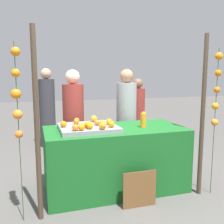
% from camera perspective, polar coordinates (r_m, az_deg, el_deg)
% --- Properties ---
extents(ground_plane, '(24.00, 24.00, 0.00)m').
position_cam_1_polar(ground_plane, '(3.75, 0.70, -16.57)').
color(ground_plane, '#565451').
extents(stall_counter, '(1.89, 0.89, 0.86)m').
position_cam_1_polar(stall_counter, '(3.59, 0.72, -10.34)').
color(stall_counter, '#196023').
rests_on(stall_counter, ground_plane).
extents(orange_tray, '(0.75, 0.66, 0.06)m').
position_cam_1_polar(orange_tray, '(3.36, -5.30, -3.55)').
color(orange_tray, gray).
rests_on(orange_tray, stall_counter).
extents(orange_0, '(0.07, 0.07, 0.07)m').
position_cam_1_polar(orange_0, '(3.55, -7.90, -1.86)').
color(orange_0, orange).
rests_on(orange_0, orange_tray).
extents(orange_1, '(0.08, 0.08, 0.08)m').
position_cam_1_polar(orange_1, '(3.44, -7.94, -2.14)').
color(orange_1, orange).
rests_on(orange_1, orange_tray).
extents(orange_2, '(0.08, 0.08, 0.08)m').
position_cam_1_polar(orange_2, '(3.21, -5.38, -2.81)').
color(orange_2, orange).
rests_on(orange_2, orange_tray).
extents(orange_3, '(0.08, 0.08, 0.08)m').
position_cam_1_polar(orange_3, '(3.30, -10.78, -2.67)').
color(orange_3, orange).
rests_on(orange_3, orange_tray).
extents(orange_4, '(0.07, 0.07, 0.07)m').
position_cam_1_polar(orange_4, '(3.14, -4.94, -3.16)').
color(orange_4, orange).
rests_on(orange_4, orange_tray).
extents(orange_5, '(0.08, 0.08, 0.08)m').
position_cam_1_polar(orange_5, '(3.23, -0.14, -2.72)').
color(orange_5, orange).
rests_on(orange_5, orange_tray).
extents(orange_6, '(0.08, 0.08, 0.08)m').
position_cam_1_polar(orange_6, '(3.32, -2.13, -2.45)').
color(orange_6, orange).
rests_on(orange_6, orange_tray).
extents(orange_7, '(0.08, 0.08, 0.08)m').
position_cam_1_polar(orange_7, '(3.07, -8.19, -3.45)').
color(orange_7, orange).
rests_on(orange_7, orange_tray).
extents(orange_8, '(0.07, 0.07, 0.07)m').
position_cam_1_polar(orange_8, '(3.36, -3.41, -2.38)').
color(orange_8, orange).
rests_on(orange_8, orange_tray).
extents(orange_9, '(0.07, 0.07, 0.07)m').
position_cam_1_polar(orange_9, '(3.17, -6.66, -3.09)').
color(orange_9, orange).
rests_on(orange_9, orange_tray).
extents(orange_10, '(0.09, 0.09, 0.09)m').
position_cam_1_polar(orange_10, '(3.11, -2.13, -3.12)').
color(orange_10, orange).
rests_on(orange_10, orange_tray).
extents(orange_11, '(0.07, 0.07, 0.07)m').
position_cam_1_polar(orange_11, '(3.08, -6.81, -3.43)').
color(orange_11, orange).
rests_on(orange_11, orange_tray).
extents(orange_12, '(0.09, 0.09, 0.09)m').
position_cam_1_polar(orange_12, '(3.61, -4.09, -1.49)').
color(orange_12, orange).
rests_on(orange_12, orange_tray).
extents(orange_13, '(0.08, 0.08, 0.08)m').
position_cam_1_polar(orange_13, '(3.40, -0.64, -2.18)').
color(orange_13, orange).
rests_on(orange_13, orange_tray).
extents(juice_bottle, '(0.08, 0.08, 0.21)m').
position_cam_1_polar(juice_bottle, '(3.53, 7.02, -1.82)').
color(juice_bottle, orange).
rests_on(juice_bottle, stall_counter).
extents(chalkboard_sign, '(0.42, 0.03, 0.46)m').
position_cam_1_polar(chalkboard_sign, '(3.21, 6.13, -16.88)').
color(chalkboard_sign, brown).
rests_on(chalkboard_sign, ground_plane).
extents(vendor_left, '(0.33, 0.33, 1.66)m').
position_cam_1_polar(vendor_left, '(4.10, -8.57, -3.11)').
color(vendor_left, maroon).
rests_on(vendor_left, ground_plane).
extents(vendor_right, '(0.33, 0.33, 1.67)m').
position_cam_1_polar(vendor_right, '(4.33, 3.20, -2.32)').
color(vendor_right, '#99999E').
rests_on(vendor_right, ground_plane).
extents(crowd_person_0, '(0.34, 0.34, 1.71)m').
position_cam_1_polar(crowd_person_0, '(5.75, -14.26, 0.33)').
color(crowd_person_0, '#333338').
rests_on(crowd_person_0, ground_plane).
extents(crowd_person_1, '(0.30, 0.30, 1.50)m').
position_cam_1_polar(crowd_person_1, '(5.28, 5.67, -1.23)').
color(crowd_person_1, maroon).
rests_on(crowd_person_1, ground_plane).
extents(canopy_post_left, '(0.06, 0.06, 2.09)m').
position_cam_1_polar(canopy_post_left, '(2.80, -16.44, -3.13)').
color(canopy_post_left, '#473828').
rests_on(canopy_post_left, ground_plane).
extents(canopy_post_right, '(0.06, 0.06, 2.09)m').
position_cam_1_polar(canopy_post_right, '(3.48, 19.58, -1.03)').
color(canopy_post_right, '#473828').
rests_on(canopy_post_right, ground_plane).
extents(garland_strand_left, '(0.12, 0.11, 1.91)m').
position_cam_1_polar(garland_strand_left, '(2.77, -20.54, 3.79)').
color(garland_strand_left, '#2D4C23').
rests_on(garland_strand_left, ground_plane).
extents(garland_strand_right, '(0.10, 0.10, 1.91)m').
position_cam_1_polar(garland_strand_right, '(3.52, 22.36, 4.56)').
color(garland_strand_right, '#2D4C23').
rests_on(garland_strand_right, ground_plane).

